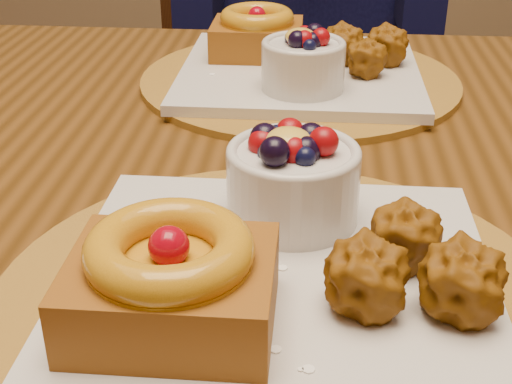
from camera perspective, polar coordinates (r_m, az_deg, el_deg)
dining_table at (r=0.70m, az=2.74°, el=-3.25°), size 1.60×0.90×0.76m
place_setting_near at (r=0.46m, az=1.43°, el=-5.73°), size 0.38×0.38×0.09m
place_setting_far at (r=0.86m, az=3.34°, el=10.19°), size 0.38×0.38×0.09m
chair_far at (r=1.50m, az=-1.36°, el=5.95°), size 0.49×0.49×0.86m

